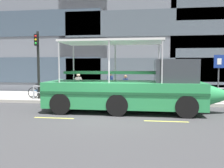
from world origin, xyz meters
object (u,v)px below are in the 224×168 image
object	(u,v)px
leaned_bicycle	(41,93)
duck_tour_boat	(135,89)
traffic_light_pole	(38,58)
pedestrian_mid_left	(125,84)
pedestrian_near_stern	(78,83)
pedestrian_mid_right	(110,82)
pedestrian_near_bow	(177,82)
parking_sign	(219,70)

from	to	relation	value
leaned_bicycle	duck_tour_boat	world-z (taller)	duck_tour_boat
traffic_light_pole	duck_tour_boat	xyz separation A→B (m)	(6.28, -2.69, -1.66)
duck_tour_boat	pedestrian_mid_left	size ratio (longest dim) A/B	6.27
traffic_light_pole	duck_tour_boat	world-z (taller)	traffic_light_pole
leaned_bicycle	pedestrian_near_stern	size ratio (longest dim) A/B	1.07
leaned_bicycle	pedestrian_mid_right	distance (m)	4.60
pedestrian_near_bow	traffic_light_pole	bearing A→B (deg)	-174.82
traffic_light_pole	parking_sign	xyz separation A→B (m)	(11.10, 0.23, -0.73)
parking_sign	pedestrian_near_bow	distance (m)	2.51
parking_sign	leaned_bicycle	bearing A→B (deg)	-179.37
leaned_bicycle	duck_tour_boat	bearing A→B (deg)	-24.27
parking_sign	duck_tour_boat	xyz separation A→B (m)	(-4.81, -2.92, -0.92)
pedestrian_near_bow	pedestrian_mid_right	bearing A→B (deg)	176.34
parking_sign	pedestrian_near_stern	world-z (taller)	parking_sign
pedestrian_mid_right	traffic_light_pole	bearing A→B (deg)	-166.71
duck_tour_boat	pedestrian_near_stern	world-z (taller)	duck_tour_boat
pedestrian_mid_left	pedestrian_mid_right	distance (m)	1.03
pedestrian_mid_right	pedestrian_near_stern	world-z (taller)	pedestrian_mid_right
parking_sign	pedestrian_mid_left	world-z (taller)	parking_sign
leaned_bicycle	duck_tour_boat	xyz separation A→B (m)	(6.20, -2.80, 0.56)
traffic_light_pole	parking_sign	distance (m)	11.12
duck_tour_boat	pedestrian_near_bow	size ratio (longest dim) A/B	5.36
traffic_light_pole	pedestrian_mid_left	bearing A→B (deg)	10.01
parking_sign	pedestrian_mid_left	bearing A→B (deg)	172.32
parking_sign	pedestrian_mid_right	xyz separation A→B (m)	(-6.57, 0.84, -0.84)
traffic_light_pole	pedestrian_mid_right	size ratio (longest dim) A/B	2.52
leaned_bicycle	pedestrian_mid_left	size ratio (longest dim) A/B	1.15
pedestrian_near_bow	pedestrian_mid_right	xyz separation A→B (m)	(-4.26, 0.27, -0.04)
parking_sign	leaned_bicycle	world-z (taller)	parking_sign
traffic_light_pole	pedestrian_near_stern	bearing A→B (deg)	13.13
pedestrian_near_bow	pedestrian_mid_left	size ratio (longest dim) A/B	1.17
traffic_light_pole	pedestrian_near_stern	distance (m)	3.02
pedestrian_mid_left	pedestrian_near_stern	size ratio (longest dim) A/B	0.93
pedestrian_near_bow	pedestrian_mid_left	xyz separation A→B (m)	(-3.24, 0.18, -0.16)
traffic_light_pole	pedestrian_mid_right	distance (m)	4.91
pedestrian_near_stern	parking_sign	bearing A→B (deg)	-2.34
pedestrian_mid_right	pedestrian_near_stern	bearing A→B (deg)	-166.52
duck_tour_boat	pedestrian_mid_right	xyz separation A→B (m)	(-1.75, 3.76, 0.09)
pedestrian_near_bow	pedestrian_mid_left	distance (m)	3.25
duck_tour_boat	pedestrian_near_bow	distance (m)	4.29
pedestrian_near_bow	pedestrian_near_stern	bearing A→B (deg)	-178.03
leaned_bicycle	duck_tour_boat	size ratio (longest dim) A/B	0.18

